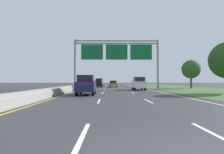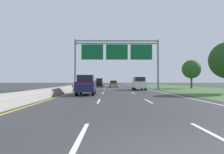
{
  "view_description": "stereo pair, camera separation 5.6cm",
  "coord_description": "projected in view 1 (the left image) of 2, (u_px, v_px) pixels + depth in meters",
  "views": [
    {
      "loc": [
        -1.14,
        -3.79,
        1.51
      ],
      "look_at": [
        -0.76,
        16.83,
        1.92
      ],
      "focal_mm": 30.8,
      "sensor_mm": 36.0,
      "label": 1
    },
    {
      "loc": [
        -1.08,
        -3.79,
        1.51
      ],
      "look_at": [
        -0.76,
        16.83,
        1.92
      ],
      "focal_mm": 30.8,
      "sensor_mm": 36.0,
      "label": 2
    }
  ],
  "objects": [
    {
      "name": "median_barrier_concrete",
      "position": [
        81.0,
        87.0,
        38.65
      ],
      "size": [
        0.6,
        110.0,
        0.85
      ],
      "color": "gray",
      "rests_on": "ground"
    },
    {
      "name": "ground_plane",
      "position": [
        114.0,
        88.0,
        38.77
      ],
      "size": [
        220.0,
        220.0,
        0.0
      ],
      "primitive_type": "plane",
      "color": "#333335"
    },
    {
      "name": "pickup_truck_darkgreen",
      "position": [
        99.0,
        82.0,
        54.06
      ],
      "size": [
        2.14,
        5.45,
        2.2
      ],
      "rotation": [
        0.0,
        0.0,
        1.55
      ],
      "color": "#193D23",
      "rests_on": "ground"
    },
    {
      "name": "car_white_right_lane_suv",
      "position": [
        139.0,
        83.0,
        31.65
      ],
      "size": [
        1.97,
        4.73,
        2.11
      ],
      "rotation": [
        0.0,
        0.0,
        1.56
      ],
      "color": "silver",
      "rests_on": "ground"
    },
    {
      "name": "grass_verge_right",
      "position": [
        183.0,
        88.0,
        39.02
      ],
      "size": [
        14.0,
        110.0,
        0.02
      ],
      "primitive_type": "cube",
      "color": "#3D602D",
      "rests_on": "ground"
    },
    {
      "name": "car_navy_left_lane_suv",
      "position": [
        86.0,
        85.0,
        20.83
      ],
      "size": [
        1.98,
        4.73,
        2.11
      ],
      "rotation": [
        0.0,
        0.0,
        1.59
      ],
      "color": "#161E47",
      "rests_on": "ground"
    },
    {
      "name": "car_black_left_lane_sedan",
      "position": [
        98.0,
        84.0,
        46.35
      ],
      "size": [
        1.91,
        4.44,
        1.57
      ],
      "rotation": [
        0.0,
        0.0,
        1.59
      ],
      "color": "black",
      "rests_on": "ground"
    },
    {
      "name": "roadside_tree_mid",
      "position": [
        191.0,
        69.0,
        37.76
      ],
      "size": [
        3.64,
        3.64,
        5.62
      ],
      "color": "#4C3823",
      "rests_on": "ground"
    },
    {
      "name": "car_gold_centre_lane_sedan",
      "position": [
        113.0,
        84.0,
        45.93
      ],
      "size": [
        1.93,
        4.45,
        1.57
      ],
      "rotation": [
        0.0,
        0.0,
        1.54
      ],
      "color": "#A38438",
      "rests_on": "ground"
    },
    {
      "name": "overhead_sign_gantry",
      "position": [
        117.0,
        54.0,
        33.98
      ],
      "size": [
        15.06,
        0.42,
        8.84
      ],
      "color": "gray",
      "rests_on": "ground"
    },
    {
      "name": "lane_striping",
      "position": [
        114.0,
        88.0,
        38.31
      ],
      "size": [
        11.96,
        106.0,
        0.01
      ],
      "color": "white",
      "rests_on": "ground"
    }
  ]
}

